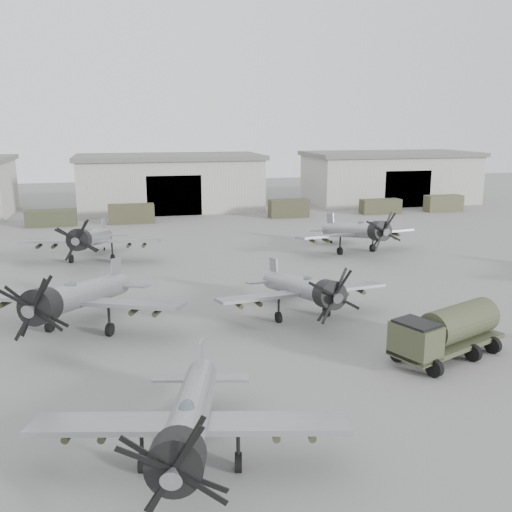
# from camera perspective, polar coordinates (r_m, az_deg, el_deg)

# --- Properties ---
(ground) EXTENTS (220.00, 220.00, 0.00)m
(ground) POSITION_cam_1_polar(r_m,az_deg,el_deg) (33.72, 0.70, -10.55)
(ground) COLOR slate
(ground) RESTS_ON ground
(hangar_center) EXTENTS (29.00, 14.80, 8.70)m
(hangar_center) POSITION_cam_1_polar(r_m,az_deg,el_deg) (92.68, -8.58, 7.33)
(hangar_center) COLOR #B5B4A9
(hangar_center) RESTS_ON ground
(hangar_right) EXTENTS (29.00, 14.80, 8.70)m
(hangar_right) POSITION_cam_1_polar(r_m,az_deg,el_deg) (102.95, 13.19, 7.70)
(hangar_right) COLOR #B5B4A9
(hangar_right) RESTS_ON ground
(support_truck_2) EXTENTS (6.54, 2.20, 2.21)m
(support_truck_2) POSITION_cam_1_polar(r_m,az_deg,el_deg) (81.49, -19.79, 3.59)
(support_truck_2) COLOR #363B27
(support_truck_2) RESTS_ON ground
(support_truck_3) EXTENTS (6.23, 2.20, 2.63)m
(support_truck_3) POSITION_cam_1_polar(r_m,az_deg,el_deg) (80.90, -12.35, 4.15)
(support_truck_3) COLOR #3C3C27
(support_truck_3) RESTS_ON ground
(support_truck_5) EXTENTS (5.80, 2.20, 2.63)m
(support_truck_5) POSITION_cam_1_polar(r_m,az_deg,el_deg) (84.29, 3.29, 4.79)
(support_truck_5) COLOR #3B3A27
(support_truck_5) RESTS_ON ground
(support_truck_6) EXTENTS (6.17, 2.20, 2.22)m
(support_truck_6) POSITION_cam_1_polar(r_m,az_deg,el_deg) (89.53, 12.34, 4.87)
(support_truck_6) COLOR #3E3F29
(support_truck_6) RESTS_ON ground
(support_truck_7) EXTENTS (5.85, 2.20, 2.51)m
(support_truck_7) POSITION_cam_1_polar(r_m,az_deg,el_deg) (94.59, 18.24, 5.03)
(support_truck_7) COLOR #4B4931
(support_truck_7) RESTS_ON ground
(aircraft_near_1) EXTENTS (12.73, 11.45, 5.06)m
(aircraft_near_1) POSITION_cam_1_polar(r_m,az_deg,el_deg) (23.19, -6.72, -15.98)
(aircraft_near_1) COLOR #909398
(aircraft_near_1) RESTS_ON ground
(aircraft_mid_1) EXTENTS (13.80, 12.49, 5.62)m
(aircraft_mid_1) POSITION_cam_1_polar(r_m,az_deg,el_deg) (38.82, -17.55, -3.93)
(aircraft_mid_1) COLOR gray
(aircraft_mid_1) RESTS_ON ground
(aircraft_mid_2) EXTENTS (12.50, 11.25, 4.97)m
(aircraft_mid_2) POSITION_cam_1_polar(r_m,az_deg,el_deg) (40.00, 4.84, -3.30)
(aircraft_mid_2) COLOR gray
(aircraft_mid_2) RESTS_ON ground
(aircraft_far_0) EXTENTS (13.67, 12.30, 5.43)m
(aircraft_far_0) POSITION_cam_1_polar(r_m,az_deg,el_deg) (58.43, -16.24, 1.69)
(aircraft_far_0) COLOR gray
(aircraft_far_0) RESTS_ON ground
(aircraft_far_1) EXTENTS (13.46, 12.11, 5.34)m
(aircraft_far_1) POSITION_cam_1_polar(r_m,az_deg,el_deg) (61.23, 10.16, 2.48)
(aircraft_far_1) COLOR #919399
(aircraft_far_1) RESTS_ON ground
(fuel_tanker) EXTENTS (8.24, 5.63, 3.03)m
(fuel_tanker) POSITION_cam_1_polar(r_m,az_deg,el_deg) (35.53, 18.60, -6.99)
(fuel_tanker) COLOR #393D28
(fuel_tanker) RESTS_ON ground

